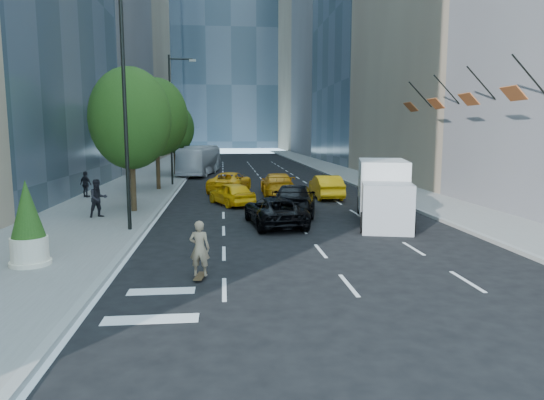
{
  "coord_description": "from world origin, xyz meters",
  "views": [
    {
      "loc": [
        -2.49,
        -16.9,
        4.3
      ],
      "look_at": [
        -0.56,
        2.1,
        1.6
      ],
      "focal_mm": 32.0,
      "sensor_mm": 36.0,
      "label": 1
    }
  ],
  "objects": [
    {
      "name": "pedestrian_b",
      "position": [
        -11.2,
        14.8,
        0.98
      ],
      "size": [
        1.03,
        0.89,
        1.66
      ],
      "primitive_type": "imported",
      "rotation": [
        0.0,
        0.0,
        2.53
      ],
      "color": "black",
      "rests_on": "sidewalk_left"
    },
    {
      "name": "sidewalk_left",
      "position": [
        -9.0,
        30.0,
        0.07
      ],
      "size": [
        6.0,
        120.0,
        0.15
      ],
      "primitive_type": "cube",
      "color": "slate",
      "rests_on": "ground"
    },
    {
      "name": "box_truck",
      "position": [
        5.07,
        5.24,
        1.49
      ],
      "size": [
        3.65,
        6.48,
        2.93
      ],
      "rotation": [
        0.0,
        0.0,
        -0.25
      ],
      "color": "silver",
      "rests_on": "ground"
    },
    {
      "name": "lamp_near",
      "position": [
        -6.32,
        4.0,
        5.81
      ],
      "size": [
        2.13,
        0.22,
        10.0
      ],
      "color": "black",
      "rests_on": "sidewalk_left"
    },
    {
      "name": "city_bus",
      "position": [
        -4.8,
        32.39,
        1.46
      ],
      "size": [
        4.04,
        10.76,
        2.93
      ],
      "primitive_type": "imported",
      "rotation": [
        0.0,
        0.0,
        -0.15
      ],
      "color": "white",
      "rests_on": "ground"
    },
    {
      "name": "ground",
      "position": [
        0.0,
        0.0,
        0.0
      ],
      "size": [
        160.0,
        160.0,
        0.0
      ],
      "primitive_type": "plane",
      "color": "black",
      "rests_on": "ground"
    },
    {
      "name": "sidewalk_right",
      "position": [
        10.0,
        30.0,
        0.07
      ],
      "size": [
        4.0,
        120.0,
        0.15
      ],
      "primitive_type": "cube",
      "color": "slate",
      "rests_on": "ground"
    },
    {
      "name": "tower_left_end",
      "position": [
        -22.0,
        92.0,
        30.0
      ],
      "size": [
        20.0,
        28.0,
        60.0
      ],
      "primitive_type": "cube",
      "color": "#31404C",
      "rests_on": "ground"
    },
    {
      "name": "pedestrian_a",
      "position": [
        -8.57,
        7.16,
        1.08
      ],
      "size": [
        1.14,
        1.09,
        1.86
      ],
      "primitive_type": "imported",
      "rotation": [
        0.0,
        0.0,
        0.59
      ],
      "color": "black",
      "rests_on": "sidewalk_left"
    },
    {
      "name": "taxi_d",
      "position": [
        1.2,
        15.8,
        0.76
      ],
      "size": [
        2.3,
        5.31,
        1.52
      ],
      "primitive_type": "imported",
      "rotation": [
        0.0,
        0.0,
        3.11
      ],
      "color": "orange",
      "rests_on": "ground"
    },
    {
      "name": "tree_mid",
      "position": [
        -7.2,
        19.0,
        5.32
      ],
      "size": [
        4.5,
        4.5,
        7.99
      ],
      "color": "black",
      "rests_on": "sidewalk_left"
    },
    {
      "name": "planter_shrub",
      "position": [
        -8.55,
        -1.42,
        1.43
      ],
      "size": [
        1.12,
        1.12,
        2.69
      ],
      "color": "beige",
      "rests_on": "sidewalk_left"
    },
    {
      "name": "taxi_c",
      "position": [
        -2.0,
        18.0,
        0.72
      ],
      "size": [
        3.56,
        5.58,
        1.43
      ],
      "primitive_type": "imported",
      "rotation": [
        0.0,
        0.0,
        2.89
      ],
      "color": "#FEAF0D",
      "rests_on": "ground"
    },
    {
      "name": "lamp_far",
      "position": [
        -6.32,
        22.0,
        5.81
      ],
      "size": [
        2.13,
        0.22,
        10.0
      ],
      "color": "black",
      "rests_on": "sidewalk_left"
    },
    {
      "name": "black_sedan_lincoln",
      "position": [
        -0.14,
        5.0,
        0.67
      ],
      "size": [
        2.8,
        5.08,
        1.35
      ],
      "primitive_type": "imported",
      "rotation": [
        0.0,
        0.0,
        3.26
      ],
      "color": "black",
      "rests_on": "ground"
    },
    {
      "name": "taxi_b",
      "position": [
        4.2,
        14.0,
        0.75
      ],
      "size": [
        1.62,
        4.55,
        1.49
      ],
      "primitive_type": "imported",
      "rotation": [
        0.0,
        0.0,
        3.13
      ],
      "color": "#FFB30D",
      "rests_on": "ground"
    },
    {
      "name": "traffic_signal",
      "position": [
        -6.4,
        40.0,
        4.23
      ],
      "size": [
        2.48,
        0.53,
        5.2
      ],
      "color": "black",
      "rests_on": "sidewalk_left"
    },
    {
      "name": "tree_near",
      "position": [
        -7.2,
        9.0,
        4.97
      ],
      "size": [
        4.2,
        4.2,
        7.46
      ],
      "color": "black",
      "rests_on": "sidewalk_left"
    },
    {
      "name": "skateboarder",
      "position": [
        -3.2,
        -3.0,
        0.82
      ],
      "size": [
        0.66,
        0.49,
        1.64
      ],
      "primitive_type": "imported",
      "rotation": [
        0.0,
        0.0,
        2.97
      ],
      "color": "#887155",
      "rests_on": "ground"
    },
    {
      "name": "black_sedan_mercedes",
      "position": [
        1.2,
        8.0,
        0.79
      ],
      "size": [
        3.19,
        5.74,
        1.57
      ],
      "primitive_type": "imported",
      "rotation": [
        0.0,
        0.0,
        2.95
      ],
      "color": "black",
      "rests_on": "ground"
    },
    {
      "name": "tower_right_far",
      "position": [
        22.0,
        98.0,
        25.0
      ],
      "size": [
        20.0,
        24.0,
        50.0
      ],
      "primitive_type": "cube",
      "color": "#88725E",
      "rests_on": "ground"
    },
    {
      "name": "facade_flags",
      "position": [
        10.64,
        10.0,
        6.18
      ],
      "size": [
        1.85,
        13.3,
        2.05
      ],
      "color": "black",
      "rests_on": "ground"
    },
    {
      "name": "tree_far",
      "position": [
        -7.2,
        32.0,
        4.62
      ],
      "size": [
        3.9,
        3.9,
        6.92
      ],
      "color": "black",
      "rests_on": "sidewalk_left"
    },
    {
      "name": "taxi_a",
      "position": [
        -2.0,
        11.5,
        0.68
      ],
      "size": [
        3.02,
        4.31,
        1.36
      ],
      "primitive_type": "imported",
      "rotation": [
        0.0,
        0.0,
        3.54
      ],
      "color": "yellow",
      "rests_on": "ground"
    }
  ]
}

